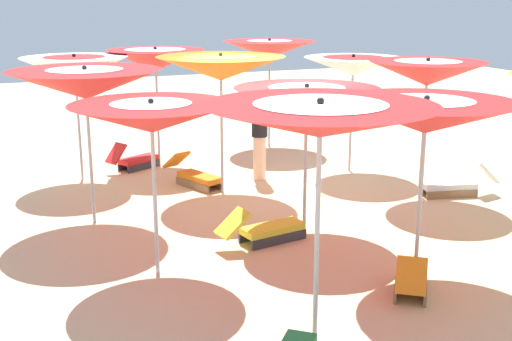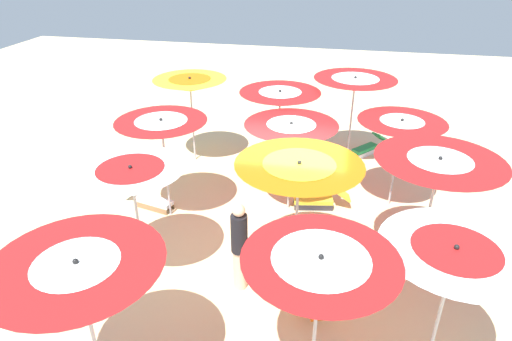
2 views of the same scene
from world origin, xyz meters
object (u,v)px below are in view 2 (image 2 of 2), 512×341
lounger_0 (150,199)px  beach_umbrella_11 (355,84)px  beach_umbrella_5 (438,170)px  beach_umbrella_6 (162,129)px  lounger_2 (308,290)px  beach_umbrella_3 (131,177)px  lounger_5 (318,199)px  beach_umbrella_7 (291,133)px  beach_umbrella_9 (190,85)px  beach_umbrella_4 (299,174)px  beachgoer_0 (239,245)px  beach_umbrella_1 (320,271)px  lounger_3 (293,156)px  beach_umbrella_0 (79,275)px  beach_umbrella_2 (453,262)px  lounger_4 (368,147)px  beach_umbrella_8 (401,128)px  beach_umbrella_10 (280,99)px

lounger_0 → beach_umbrella_11: bearing=51.4°
beach_umbrella_5 → beach_umbrella_11: bearing=-71.7°
beach_umbrella_6 → lounger_2: beach_umbrella_6 is taller
beach_umbrella_3 → lounger_5: 4.76m
beach_umbrella_6 → lounger_5: (-3.38, -1.03, -1.96)m
beach_umbrella_7 → beach_umbrella_9: bearing=-34.1°
beach_umbrella_11 → lounger_5: size_ratio=1.82×
beach_umbrella_4 → beachgoer_0: size_ratio=1.37×
beach_umbrella_1 → beachgoer_0: beach_umbrella_1 is taller
lounger_0 → lounger_3: size_ratio=1.33×
beach_umbrella_0 → beach_umbrella_9: beach_umbrella_0 is taller
beach_umbrella_0 → lounger_2: (-2.60, -2.54, -2.05)m
beach_umbrella_3 → beach_umbrella_11: (-3.76, -5.77, 0.19)m
beach_umbrella_2 → beach_umbrella_4: size_ratio=0.97×
lounger_0 → lounger_4: 6.64m
beach_umbrella_3 → lounger_2: beach_umbrella_3 is taller
beach_umbrella_6 → beachgoer_0: bearing=136.5°
beach_umbrella_6 → beach_umbrella_8: size_ratio=1.08×
beach_umbrella_6 → beach_umbrella_3: bearing=97.0°
beach_umbrella_8 → beach_umbrella_0: bearing=55.6°
lounger_3 → beach_umbrella_10: bearing=-4.4°
lounger_0 → lounger_4: (-5.19, -4.14, -0.01)m
beach_umbrella_6 → beach_umbrella_11: beach_umbrella_11 is taller
beach_umbrella_10 → beachgoer_0: 5.03m
beach_umbrella_1 → lounger_4: size_ratio=2.04×
beach_umbrella_7 → lounger_3: bearing=-85.0°
beach_umbrella_3 → beach_umbrella_10: bearing=-111.1°
beach_umbrella_4 → beach_umbrella_9: beach_umbrella_4 is taller
beach_umbrella_0 → beach_umbrella_10: beach_umbrella_0 is taller
lounger_2 → beach_umbrella_11: bearing=-27.3°
beach_umbrella_6 → beach_umbrella_11: bearing=-136.9°
lounger_4 → beach_umbrella_5: bearing=50.5°
beach_umbrella_2 → lounger_4: 7.97m
beach_umbrella_1 → beach_umbrella_11: 7.70m
beach_umbrella_4 → beach_umbrella_6: beach_umbrella_4 is taller
beach_umbrella_8 → lounger_5: beach_umbrella_8 is taller
beach_umbrella_6 → beach_umbrella_9: size_ratio=0.98×
beach_umbrella_7 → lounger_2: size_ratio=1.59×
beach_umbrella_1 → beach_umbrella_7: (1.00, -4.78, -0.22)m
beach_umbrella_0 → beach_umbrella_7: beach_umbrella_0 is taller
beach_umbrella_8 → beach_umbrella_6: bearing=16.4°
lounger_2 → lounger_4: lounger_2 is taller
beach_umbrella_7 → beachgoer_0: 3.12m
beach_umbrella_5 → beach_umbrella_6: beach_umbrella_5 is taller
beach_umbrella_10 → beachgoer_0: bearing=90.8°
lounger_2 → lounger_3: lounger_3 is taller
lounger_2 → beach_umbrella_3: bearing=65.8°
beach_umbrella_2 → beach_umbrella_11: bearing=-79.4°
beach_umbrella_3 → lounger_4: size_ratio=1.95×
beach_umbrella_4 → beach_umbrella_10: beach_umbrella_4 is taller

